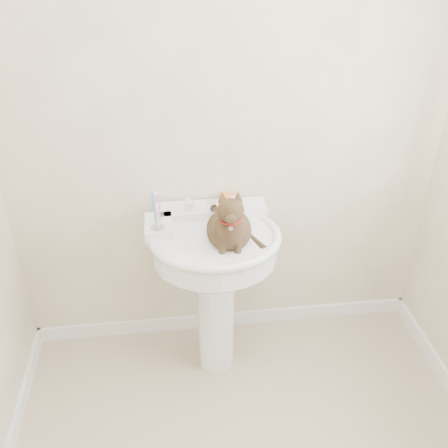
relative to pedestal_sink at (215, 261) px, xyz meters
name	(u,v)px	position (x,y,z in m)	size (l,w,h in m)	color
wall_back	(227,129)	(0.09, 0.29, 0.56)	(2.20, 0.00, 2.50)	beige
baseboard_back	(226,319)	(0.09, 0.28, -0.65)	(2.20, 0.02, 0.09)	white
pedestal_sink	(215,261)	(0.00, 0.00, 0.00)	(0.64, 0.63, 0.88)	white
faucet	(211,203)	(0.00, 0.16, 0.23)	(0.28, 0.12, 0.14)	silver
soap_bar	(228,198)	(0.10, 0.25, 0.20)	(0.09, 0.06, 0.03)	orange
toothbrush_cup	(158,220)	(-0.26, 0.02, 0.24)	(0.07, 0.07, 0.19)	silver
cat	(230,227)	(0.06, -0.08, 0.23)	(0.23, 0.29, 0.42)	#4D3A1E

